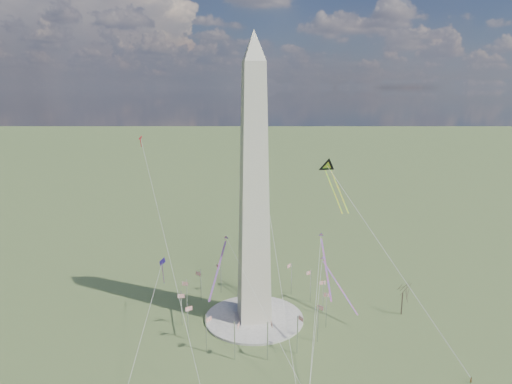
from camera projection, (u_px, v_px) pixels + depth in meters
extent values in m
plane|color=#486432|center=(254.00, 319.00, 166.62)|extent=(2000.00, 2000.00, 0.00)
cylinder|color=beige|center=(254.00, 318.00, 166.53)|extent=(36.00, 36.00, 0.80)
pyramid|color=#B9AFA2|center=(254.00, 45.00, 145.22)|extent=(9.90, 9.90, 10.00)
cylinder|color=silver|center=(323.00, 298.00, 169.28)|extent=(0.36, 0.36, 13.00)
cube|color=red|center=(323.00, 283.00, 169.35)|extent=(2.40, 0.08, 1.50)
cylinder|color=silver|center=(311.00, 287.00, 178.54)|extent=(0.36, 0.36, 13.00)
cube|color=red|center=(309.00, 273.00, 178.43)|extent=(2.25, 0.99, 1.50)
cylinder|color=silver|center=(291.00, 279.00, 185.76)|extent=(0.36, 0.36, 13.00)
cube|color=red|center=(289.00, 266.00, 185.32)|extent=(1.75, 1.75, 1.50)
cylinder|color=silver|center=(269.00, 275.00, 189.85)|extent=(0.36, 0.36, 13.00)
cube|color=red|center=(266.00, 263.00, 188.95)|extent=(0.99, 2.25, 1.50)
cylinder|color=silver|center=(244.00, 274.00, 190.18)|extent=(0.36, 0.36, 13.00)
cube|color=red|center=(241.00, 263.00, 188.79)|extent=(0.08, 2.40, 1.50)
cylinder|color=silver|center=(221.00, 278.00, 186.70)|extent=(0.36, 0.36, 13.00)
cube|color=red|center=(218.00, 266.00, 184.84)|extent=(0.99, 2.25, 1.50)
cylinder|color=silver|center=(201.00, 285.00, 179.94)|extent=(0.36, 0.36, 13.00)
cube|color=red|center=(198.00, 274.00, 177.73)|extent=(1.75, 1.75, 1.50)
cylinder|color=silver|center=(187.00, 295.00, 170.94)|extent=(0.36, 0.36, 13.00)
cube|color=red|center=(185.00, 284.00, 168.52)|extent=(2.25, 0.99, 1.50)
cylinder|color=silver|center=(182.00, 308.00, 161.05)|extent=(0.36, 0.36, 13.00)
cube|color=red|center=(181.00, 296.00, 158.62)|extent=(2.40, 0.08, 1.50)
cylinder|color=silver|center=(188.00, 322.00, 151.80)|extent=(0.36, 0.36, 13.00)
cube|color=red|center=(189.00, 309.00, 149.54)|extent=(2.25, 0.99, 1.50)
cylinder|color=silver|center=(206.00, 333.00, 144.58)|extent=(0.36, 0.36, 13.00)
cube|color=red|center=(209.00, 319.00, 142.65)|extent=(1.75, 1.75, 1.50)
cylinder|color=silver|center=(235.00, 341.00, 140.49)|extent=(0.36, 0.36, 13.00)
cube|color=red|center=(239.00, 325.00, 139.02)|extent=(0.99, 2.25, 1.50)
cylinder|color=silver|center=(268.00, 341.00, 140.16)|extent=(0.36, 0.36, 13.00)
cube|color=red|center=(272.00, 325.00, 139.18)|extent=(0.08, 2.40, 1.50)
cylinder|color=silver|center=(297.00, 335.00, 143.64)|extent=(0.36, 0.36, 13.00)
cube|color=red|center=(301.00, 319.00, 143.13)|extent=(0.99, 2.25, 1.50)
cylinder|color=silver|center=(318.00, 324.00, 150.40)|extent=(0.36, 0.36, 13.00)
cube|color=red|center=(320.00, 308.00, 150.24)|extent=(1.75, 1.75, 1.50)
cylinder|color=silver|center=(326.00, 311.00, 159.40)|extent=(0.36, 0.36, 13.00)
cube|color=red|center=(327.00, 295.00, 159.45)|extent=(2.25, 0.99, 1.50)
cylinder|color=#443029|center=(402.00, 304.00, 169.19)|extent=(0.40, 0.40, 8.68)
imported|color=gray|center=(471.00, 380.00, 130.37)|extent=(0.83, 0.68, 1.96)
cube|color=#FFA80D|center=(339.00, 191.00, 162.60)|extent=(1.49, 17.32, 12.15)
cube|color=#FFA80D|center=(333.00, 191.00, 162.12)|extent=(1.49, 17.32, 12.15)
cube|color=navy|center=(162.00, 262.00, 165.72)|extent=(2.44, 2.71, 2.72)
cube|color=red|center=(163.00, 273.00, 166.72)|extent=(0.62, 3.47, 9.40)
cube|color=red|center=(326.00, 268.00, 151.46)|extent=(3.57, 21.57, 13.59)
cube|color=red|center=(218.00, 270.00, 155.27)|extent=(8.13, 20.23, 13.40)
cube|color=red|center=(340.00, 287.00, 168.10)|extent=(7.45, 19.91, 13.08)
cube|color=red|center=(141.00, 138.00, 174.89)|extent=(1.43, 1.63, 1.62)
cube|color=red|center=(141.00, 142.00, 175.28)|extent=(0.42, 1.41, 3.70)
cube|color=white|center=(254.00, 111.00, 201.64)|extent=(1.04, 1.71, 1.46)
cube|color=white|center=(254.00, 115.00, 202.00)|extent=(0.68, 1.26, 3.33)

